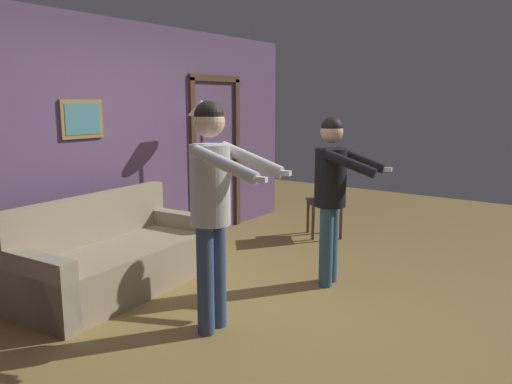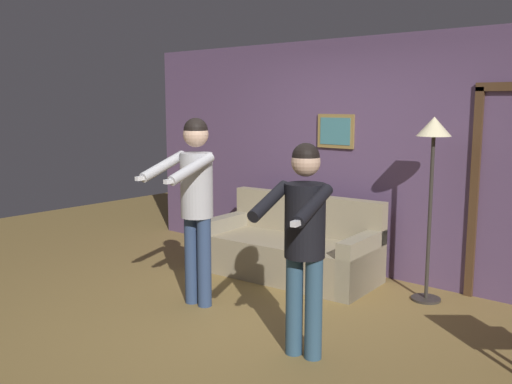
{
  "view_description": "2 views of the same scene",
  "coord_description": "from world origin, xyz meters",
  "px_view_note": "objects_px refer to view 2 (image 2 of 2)",
  "views": [
    {
      "loc": [
        -3.3,
        -2.38,
        1.76
      ],
      "look_at": [
        -0.01,
        -0.02,
        1.01
      ],
      "focal_mm": 35.0,
      "sensor_mm": 36.0,
      "label": 1
    },
    {
      "loc": [
        3.23,
        -3.57,
        1.89
      ],
      "look_at": [
        0.32,
        -0.16,
        1.19
      ],
      "focal_mm": 40.0,
      "sensor_mm": 36.0,
      "label": 2
    }
  ],
  "objects_px": {
    "torchiere_lamp": "(433,150)",
    "person_standing_right": "(304,232)",
    "person_standing_left": "(195,193)",
    "couch": "(291,251)"
  },
  "relations": [
    {
      "from": "person_standing_left",
      "to": "couch",
      "type": "bearing_deg",
      "value": 84.83
    },
    {
      "from": "torchiere_lamp",
      "to": "person_standing_right",
      "type": "bearing_deg",
      "value": -95.76
    },
    {
      "from": "person_standing_left",
      "to": "person_standing_right",
      "type": "bearing_deg",
      "value": -10.43
    },
    {
      "from": "couch",
      "to": "torchiere_lamp",
      "type": "height_order",
      "value": "torchiere_lamp"
    },
    {
      "from": "torchiere_lamp",
      "to": "person_standing_right",
      "type": "xyz_separation_m",
      "value": [
        -0.18,
        -1.79,
        -0.49
      ]
    },
    {
      "from": "couch",
      "to": "person_standing_left",
      "type": "height_order",
      "value": "person_standing_left"
    },
    {
      "from": "torchiere_lamp",
      "to": "person_standing_right",
      "type": "height_order",
      "value": "torchiere_lamp"
    },
    {
      "from": "torchiere_lamp",
      "to": "person_standing_left",
      "type": "bearing_deg",
      "value": -136.22
    },
    {
      "from": "torchiere_lamp",
      "to": "person_standing_left",
      "type": "xyz_separation_m",
      "value": [
        -1.6,
        -1.53,
        -0.38
      ]
    },
    {
      "from": "torchiere_lamp",
      "to": "person_standing_left",
      "type": "distance_m",
      "value": 2.24
    }
  ]
}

